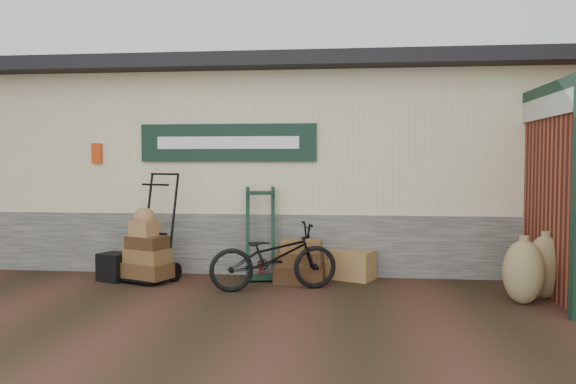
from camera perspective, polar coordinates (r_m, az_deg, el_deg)
The scene contains 10 objects.
ground at distance 7.45m, azimuth -5.34°, elevation -9.87°, with size 80.00×80.00×0.00m, color black.
station_building at distance 9.97m, azimuth -2.31°, elevation 2.74°, with size 14.40×4.10×3.20m.
porter_trolley at distance 8.09m, azimuth -13.29°, elevation -3.37°, with size 0.77×0.58×1.54m, color black, non-canonical shape.
green_barrow at distance 8.03m, azimuth -2.81°, elevation -4.19°, with size 0.47×0.40×1.31m, color black, non-canonical shape.
suitcase_stack at distance 7.81m, azimuth 1.17°, elevation -7.02°, with size 0.68×0.43×0.60m, color #362011, non-canonical shape.
wicker_hamper at distance 8.10m, azimuth 6.39°, elevation -7.34°, with size 0.63×0.41×0.41m, color brown.
black_trunk at distance 8.31m, azimuth -17.23°, elevation -7.28°, with size 0.39×0.33×0.39m, color black.
bicycle at distance 7.33m, azimuth -1.47°, elevation -6.21°, with size 1.67×0.58×0.97m, color black.
burlap_sack_left at distance 7.57m, azimuth 24.70°, elevation -6.94°, with size 0.49×0.41×0.78m, color olive.
burlap_sack_right at distance 7.19m, azimuth 22.81°, elevation -7.50°, with size 0.47×0.40×0.76m, color olive.
Camera 1 is at (1.44, -7.12, 1.66)m, focal length 35.00 mm.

